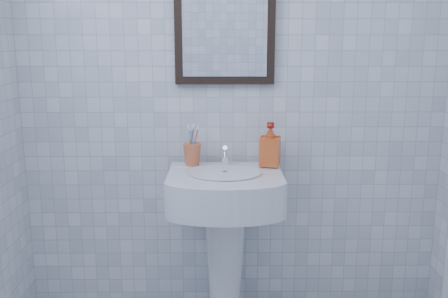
{
  "coord_description": "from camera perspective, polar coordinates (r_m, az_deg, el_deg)",
  "views": [
    {
      "loc": [
        -0.07,
        -1.36,
        1.45
      ],
      "look_at": [
        -0.05,
        0.86,
        0.97
      ],
      "focal_mm": 40.0,
      "sensor_mm": 36.0,
      "label": 1
    }
  ],
  "objects": [
    {
      "name": "wall_mirror",
      "position": [
        2.54,
        0.09,
        14.4
      ],
      "size": [
        0.5,
        0.04,
        0.62
      ],
      "color": "black",
      "rests_on": "wall_back"
    },
    {
      "name": "soap_dispenser",
      "position": [
        2.51,
        5.3,
        0.52
      ],
      "size": [
        0.12,
        0.12,
        0.22
      ],
      "primitive_type": "imported",
      "rotation": [
        0.0,
        0.0,
        -0.23
      ],
      "color": "#DC4815",
      "rests_on": "washbasin"
    },
    {
      "name": "toothbrush_cup",
      "position": [
        2.52,
        -3.66,
        -0.62
      ],
      "size": [
        0.11,
        0.11,
        0.11
      ],
      "primitive_type": null,
      "rotation": [
        0.0,
        0.0,
        -0.22
      ],
      "color": "#D66739",
      "rests_on": "washbasin"
    },
    {
      "name": "faucet",
      "position": [
        2.51,
        0.1,
        -0.91
      ],
      "size": [
        0.05,
        0.1,
        0.11
      ],
      "color": "white",
      "rests_on": "washbasin"
    },
    {
      "name": "wall_back",
      "position": [
        2.57,
        1.09,
        7.68
      ],
      "size": [
        2.2,
        0.02,
        2.5
      ],
      "primitive_type": "cube",
      "color": "white",
      "rests_on": "ground"
    },
    {
      "name": "washbasin",
      "position": [
        2.51,
        0.12,
        -8.45
      ],
      "size": [
        0.55,
        0.4,
        0.85
      ],
      "color": "white",
      "rests_on": "ground"
    }
  ]
}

